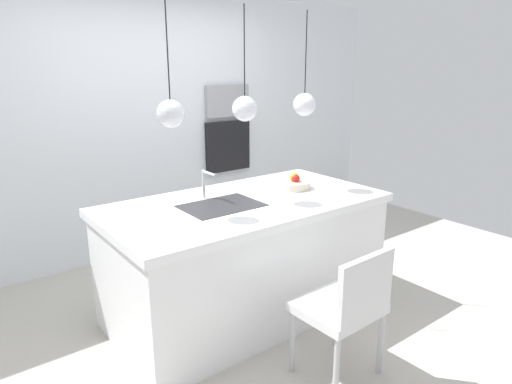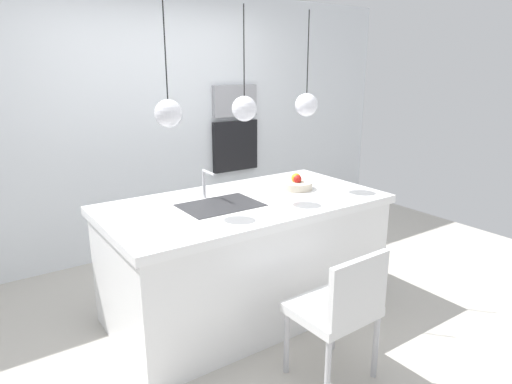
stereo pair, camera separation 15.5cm
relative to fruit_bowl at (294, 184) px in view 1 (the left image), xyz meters
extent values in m
plane|color=#BCB7AD|center=(-0.53, -0.04, -0.95)|extent=(6.60, 6.60, 0.00)
cube|color=white|center=(-0.53, 1.61, 0.35)|extent=(6.00, 0.10, 2.60)
cube|color=white|center=(-0.53, -0.04, -0.52)|extent=(2.03, 1.03, 0.85)
cube|color=white|center=(-0.53, -0.04, -0.07)|extent=(2.09, 1.09, 0.06)
cube|color=#2D2D30|center=(-0.74, -0.04, -0.04)|extent=(0.56, 0.40, 0.02)
cylinder|color=silver|center=(-0.74, 0.20, 0.07)|extent=(0.02, 0.02, 0.22)
cylinder|color=silver|center=(-0.74, 0.12, 0.17)|extent=(0.02, 0.16, 0.02)
cylinder|color=beige|center=(0.00, 0.00, -0.01)|extent=(0.27, 0.27, 0.06)
sphere|color=red|center=(0.00, -0.02, 0.05)|extent=(0.07, 0.07, 0.07)
sphere|color=orange|center=(0.01, 0.01, 0.05)|extent=(0.08, 0.08, 0.08)
cube|color=#9E9EA3|center=(0.38, 1.54, 0.56)|extent=(0.54, 0.08, 0.34)
cube|color=black|center=(0.38, 1.54, 0.06)|extent=(0.56, 0.08, 0.56)
cube|color=silver|center=(-0.52, -0.99, -0.49)|extent=(0.49, 0.43, 0.06)
cube|color=silver|center=(-0.52, -1.18, -0.28)|extent=(0.45, 0.05, 0.37)
cylinder|color=#B2B2B7|center=(-0.32, -0.81, -0.73)|extent=(0.04, 0.04, 0.43)
cylinder|color=#B2B2B7|center=(-0.73, -0.82, -0.73)|extent=(0.04, 0.04, 0.43)
cylinder|color=#B2B2B7|center=(-0.31, -1.17, -0.73)|extent=(0.04, 0.04, 0.43)
cylinder|color=#B2B2B7|center=(-0.72, -1.18, -0.73)|extent=(0.04, 0.04, 0.43)
sphere|color=silver|center=(-1.10, -0.04, 0.64)|extent=(0.18, 0.18, 0.18)
cylinder|color=black|center=(-1.10, -0.04, 1.03)|extent=(0.01, 0.01, 0.60)
sphere|color=silver|center=(-0.53, -0.04, 0.64)|extent=(0.18, 0.18, 0.18)
cylinder|color=black|center=(-0.53, -0.04, 1.03)|extent=(0.01, 0.01, 0.60)
sphere|color=silver|center=(0.05, -0.04, 0.64)|extent=(0.18, 0.18, 0.18)
cylinder|color=black|center=(0.05, -0.04, 1.03)|extent=(0.01, 0.01, 0.60)
camera|label=1|loc=(-2.41, -2.63, 0.93)|focal=31.54mm
camera|label=2|loc=(-2.28, -2.72, 0.93)|focal=31.54mm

